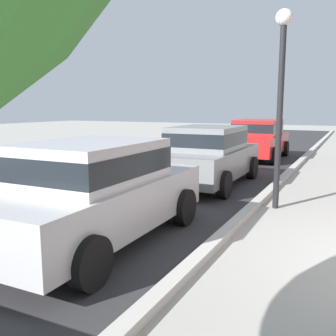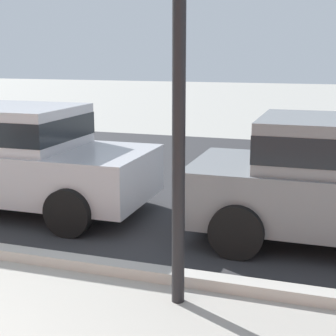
{
  "view_description": "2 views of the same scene",
  "coord_description": "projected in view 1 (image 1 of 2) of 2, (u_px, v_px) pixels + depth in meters",
  "views": [
    {
      "loc": [
        -5.3,
        1.14,
        2.06
      ],
      "look_at": [
        1.65,
        4.59,
        0.8
      ],
      "focal_mm": 40.41,
      "sensor_mm": 36.0,
      "label": 1
    },
    {
      "loc": [
        3.76,
        -1.71,
        2.3
      ],
      "look_at": [
        1.65,
        4.59,
        0.8
      ],
      "focal_mm": 53.99,
      "sensor_mm": 36.0,
      "label": 2
    }
  ],
  "objects": [
    {
      "name": "parked_car_silver",
      "position": [
        95.0,
        189.0,
        5.68
      ],
      "size": [
        4.11,
        1.95,
        1.56
      ],
      "color": "#B7B7BC",
      "rests_on": "ground"
    },
    {
      "name": "parked_car_grey",
      "position": [
        208.0,
        154.0,
        9.96
      ],
      "size": [
        4.11,
        1.95,
        1.56
      ],
      "color": "slate",
      "rests_on": "ground"
    },
    {
      "name": "lamp_post",
      "position": [
        281.0,
        81.0,
        7.37
      ],
      "size": [
        0.32,
        0.32,
        3.9
      ],
      "color": "black",
      "rests_on": "ground"
    },
    {
      "name": "street_surface",
      "position": [
        7.0,
        207.0,
        7.81
      ],
      "size": [
        60.0,
        9.0,
        0.01
      ],
      "primitive_type": "cube",
      "color": "#2D2D30",
      "rests_on": "ground"
    },
    {
      "name": "curb_stone",
      "position": [
        219.0,
        239.0,
        5.78
      ],
      "size": [
        60.0,
        0.2,
        0.12
      ],
      "primitive_type": "cube",
      "color": "#B2AFA8",
      "rests_on": "ground"
    },
    {
      "name": "parked_car_red",
      "position": [
        258.0,
        138.0,
        14.96
      ],
      "size": [
        4.11,
        1.95,
        1.56
      ],
      "color": "#B21E1E",
      "rests_on": "ground"
    }
  ]
}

